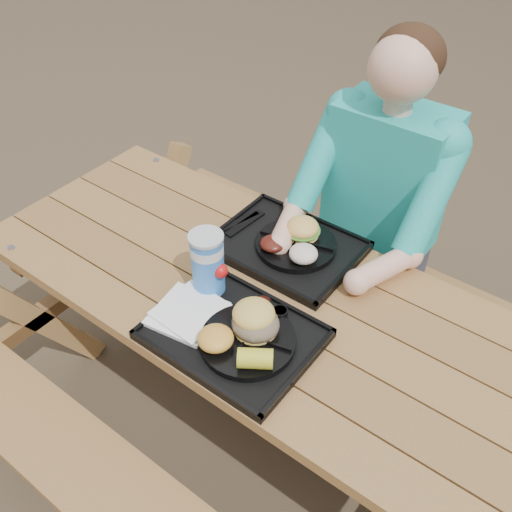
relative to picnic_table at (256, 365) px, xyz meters
The scene contains 18 objects.
ground 0.38m from the picnic_table, ahead, with size 60.00×60.00×0.00m, color #999999.
picnic_table is the anchor object (origin of this frame).
tray_near 0.44m from the picnic_table, 70.86° to the right, with size 0.45×0.35×0.02m, color black.
tray_far 0.44m from the picnic_table, 97.97° to the left, with size 0.45×0.35×0.02m, color black.
plate_near 0.47m from the picnic_table, 58.34° to the right, with size 0.26×0.26×0.02m, color black.
plate_far 0.46m from the picnic_table, 89.53° to the left, with size 0.26×0.26×0.02m, color black.
napkin_stack 0.47m from the picnic_table, 109.60° to the right, with size 0.18×0.18×0.02m, color white.
soda_cup 0.51m from the picnic_table, 134.83° to the right, with size 0.09×0.09×0.19m, color blue.
condiment_bbq 0.42m from the picnic_table, 42.48° to the right, with size 0.05×0.05×0.03m, color black.
condiment_mustard 0.44m from the picnic_table, 26.22° to the right, with size 0.04×0.04×0.03m, color gold.
sandwich 0.52m from the picnic_table, 53.31° to the right, with size 0.12×0.12×0.13m, color #EEC054, non-canonical shape.
mac_cheese 0.52m from the picnic_table, 75.80° to the right, with size 0.10×0.10×0.05m, color gold.
corn_cob 0.55m from the picnic_table, 53.31° to the right, with size 0.09×0.09×0.05m, color yellow, non-canonical shape.
cutlery_far 0.49m from the picnic_table, 134.45° to the left, with size 0.03×0.17×0.01m, color black.
burger 0.53m from the picnic_table, 90.63° to the left, with size 0.11×0.11×0.10m, color #F7BA57, non-canonical shape.
baked_beans 0.46m from the picnic_table, 106.34° to the left, with size 0.08×0.08×0.04m, color #4F160F.
potato_salad 0.47m from the picnic_table, 67.16° to the left, with size 0.09×0.09×0.05m, color silver.
diner 0.65m from the picnic_table, 79.40° to the left, with size 0.48×0.84×1.28m, color #1AAAB8, non-canonical shape.
Camera 1 is at (0.74, -0.98, 1.96)m, focal length 40.00 mm.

